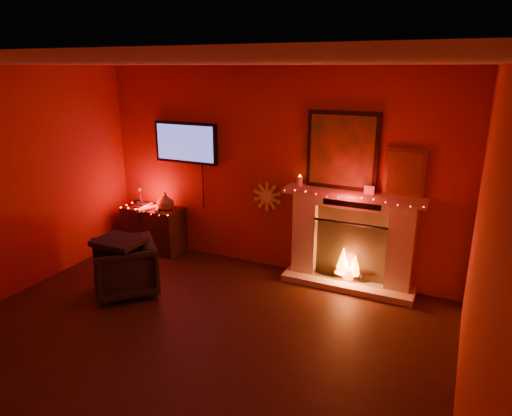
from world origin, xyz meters
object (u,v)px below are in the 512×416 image
Objects in this scene: tv at (186,143)px; console_table at (155,227)px; sunburst_clock at (267,197)px; armchair at (125,268)px; fireplace at (351,231)px.

tv reaches higher than console_table.
sunburst_clock is 0.54× the size of armchair.
console_table is 1.27× the size of armchair.
tv is 1.38m from console_table.
tv is 1.69× the size of armchair.
tv is 1.41m from sunburst_clock.
armchair is (0.53, -1.28, -0.04)m from console_table.
fireplace is 1.76× the size of tv.
sunburst_clock is (-1.19, 0.09, 0.28)m from fireplace.
console_table is at bearing -158.94° from tv.
tv is 1.98m from armchair.
fireplace is at bearing -1.50° from tv.
console_table is (-2.94, -0.13, -0.35)m from fireplace.
sunburst_clock is (1.25, 0.03, -0.65)m from tv.
armchair is (-2.41, -1.41, -0.39)m from fireplace.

